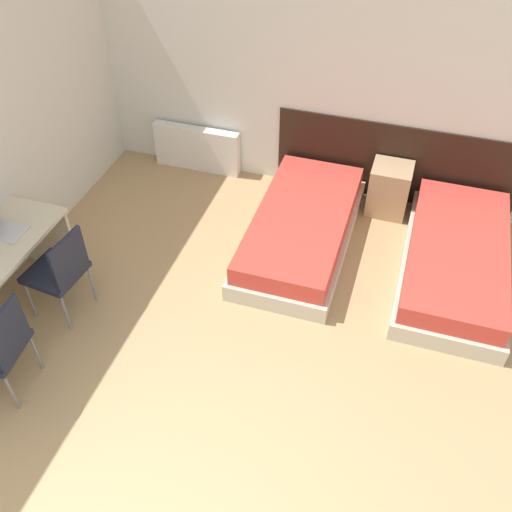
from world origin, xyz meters
name	(u,v)px	position (x,y,z in m)	size (l,w,h in m)	color
wall_back	(316,69)	(0.00, 4.31, 1.35)	(5.62, 0.05, 2.70)	silver
headboard_panel	(395,164)	(0.93, 4.27, 0.45)	(2.54, 0.03, 0.90)	black
bed_near_window	(301,229)	(0.19, 3.25, 0.18)	(0.95, 1.98, 0.38)	beige
bed_near_door	(455,260)	(1.67, 3.25, 0.18)	(0.95, 1.98, 0.38)	beige
nightstand	(389,189)	(0.93, 4.05, 0.28)	(0.41, 0.38, 0.55)	tan
radiator	(197,149)	(-1.30, 4.19, 0.26)	(1.01, 0.12, 0.53)	silver
chair_near_laptop	(60,269)	(-1.53, 1.75, 0.50)	(0.48, 0.48, 0.88)	black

